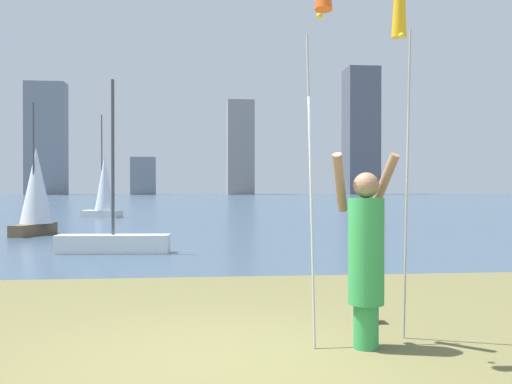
% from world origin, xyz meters
% --- Properties ---
extents(ground, '(120.00, 138.00, 0.12)m').
position_xyz_m(ground, '(0.00, 50.95, -0.06)').
color(ground, brown).
extents(person, '(0.70, 0.52, 1.91)m').
position_xyz_m(person, '(1.37, 0.25, 0.94)').
color(person, green).
rests_on(person, ground).
extents(bag, '(0.20, 0.21, 0.26)m').
position_xyz_m(bag, '(1.70, 1.27, 0.13)').
color(bag, '#33384C').
rests_on(bag, ground).
extents(sailboat_2, '(1.27, 2.12, 4.30)m').
position_xyz_m(sailboat_2, '(-5.57, 13.92, 1.43)').
color(sailboat_2, brown).
rests_on(sailboat_2, ground).
extents(sailboat_4, '(2.12, 1.47, 5.25)m').
position_xyz_m(sailboat_4, '(-5.13, 24.37, 1.45)').
color(sailboat_4, silver).
rests_on(sailboat_4, ground).
extents(sailboat_5, '(2.68, 0.74, 4.11)m').
position_xyz_m(sailboat_5, '(-2.29, 8.52, 0.29)').
color(sailboat_5, white).
rests_on(sailboat_5, ground).
extents(skyline_tower_0, '(7.62, 4.11, 22.05)m').
position_xyz_m(skyline_tower_0, '(-30.39, 109.75, 11.03)').
color(skyline_tower_0, gray).
rests_on(skyline_tower_0, ground).
extents(skyline_tower_1, '(4.77, 3.08, 7.43)m').
position_xyz_m(skyline_tower_1, '(-11.50, 108.80, 3.71)').
color(skyline_tower_1, gray).
rests_on(skyline_tower_1, ground).
extents(skyline_tower_2, '(5.35, 7.91, 19.02)m').
position_xyz_m(skyline_tower_2, '(7.95, 111.33, 9.51)').
color(skyline_tower_2, gray).
rests_on(skyline_tower_2, ground).
extents(skyline_tower_3, '(6.58, 7.07, 26.47)m').
position_xyz_m(skyline_tower_3, '(33.60, 111.73, 13.24)').
color(skyline_tower_3, '#565B66').
rests_on(skyline_tower_3, ground).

